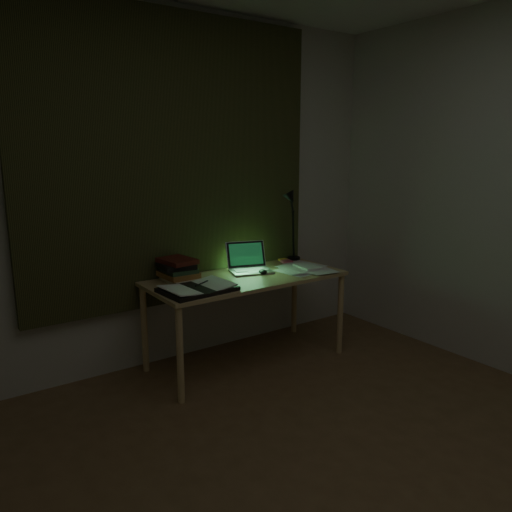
{
  "coord_description": "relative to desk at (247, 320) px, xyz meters",
  "views": [
    {
      "loc": [
        -1.57,
        -1.26,
        1.54
      ],
      "look_at": [
        0.36,
        1.49,
        0.82
      ],
      "focal_mm": 35.0,
      "sensor_mm": 36.0,
      "label": 1
    }
  ],
  "objects": [
    {
      "name": "floor",
      "position": [
        -0.36,
        -1.61,
        -0.32
      ],
      "size": [
        3.5,
        4.0,
        0.0
      ],
      "primitive_type": "cube",
      "color": "brown",
      "rests_on": "ground"
    },
    {
      "name": "wall_back",
      "position": [
        -0.36,
        0.39,
        0.93
      ],
      "size": [
        3.5,
        0.0,
        2.5
      ],
      "primitive_type": "cube",
      "color": "beige",
      "rests_on": "ground"
    },
    {
      "name": "curtain",
      "position": [
        -0.36,
        0.35,
        1.13
      ],
      "size": [
        2.2,
        0.06,
        2.0
      ],
      "primitive_type": "cube",
      "color": "#2A2C16",
      "rests_on": "wall_back"
    },
    {
      "name": "desk",
      "position": [
        0.0,
        0.0,
        0.0
      ],
      "size": [
        1.42,
        0.62,
        0.65
      ],
      "primitive_type": null,
      "color": "tan",
      "rests_on": "floor"
    },
    {
      "name": "laptop",
      "position": [
        0.1,
        0.08,
        0.43
      ],
      "size": [
        0.39,
        0.41,
        0.22
      ],
      "primitive_type": null,
      "rotation": [
        0.0,
        0.0,
        -0.3
      ],
      "color": "silver",
      "rests_on": "desk"
    },
    {
      "name": "open_textbook",
      "position": [
        -0.47,
        -0.13,
        0.34
      ],
      "size": [
        0.47,
        0.35,
        0.04
      ],
      "primitive_type": null,
      "rotation": [
        0.0,
        0.0,
        0.07
      ],
      "color": "white",
      "rests_on": "desk"
    },
    {
      "name": "book_stack",
      "position": [
        -0.46,
        0.16,
        0.41
      ],
      "size": [
        0.22,
        0.26,
        0.17
      ],
      "primitive_type": null,
      "rotation": [
        0.0,
        0.0,
        0.04
      ],
      "color": "white",
      "rests_on": "desk"
    },
    {
      "name": "loose_papers",
      "position": [
        0.47,
        -0.05,
        0.33
      ],
      "size": [
        0.41,
        0.43,
        0.02
      ],
      "primitive_type": null,
      "rotation": [
        0.0,
        0.0,
        -0.25
      ],
      "color": "silver",
      "rests_on": "desk"
    },
    {
      "name": "mouse",
      "position": [
        0.14,
        -0.01,
        0.34
      ],
      "size": [
        0.08,
        0.1,
        0.03
      ],
      "primitive_type": "ellipsoid",
      "rotation": [
        0.0,
        0.0,
        -0.28
      ],
      "color": "black",
      "rests_on": "desk"
    },
    {
      "name": "sticky_yellow",
      "position": [
        0.54,
        0.26,
        0.33
      ],
      "size": [
        0.07,
        0.07,
        0.01
      ],
      "primitive_type": "cube",
      "rotation": [
        0.0,
        0.0,
        -0.0
      ],
      "color": "gold",
      "rests_on": "desk"
    },
    {
      "name": "sticky_pink",
      "position": [
        0.52,
        0.19,
        0.33
      ],
      "size": [
        0.09,
        0.09,
        0.02
      ],
      "primitive_type": "cube",
      "rotation": [
        0.0,
        0.0,
        -0.22
      ],
      "color": "#D75370",
      "rests_on": "desk"
    },
    {
      "name": "desk_lamp",
      "position": [
        0.64,
        0.25,
        0.61
      ],
      "size": [
        0.43,
        0.37,
        0.57
      ],
      "primitive_type": null,
      "rotation": [
        0.0,
        0.0,
        0.22
      ],
      "color": "black",
      "rests_on": "desk"
    }
  ]
}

